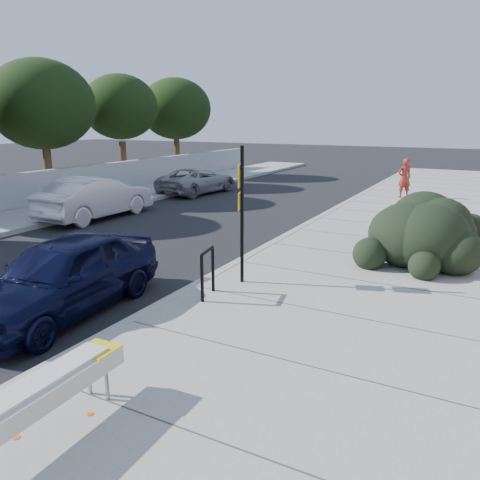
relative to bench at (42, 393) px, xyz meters
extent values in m
plane|color=black|center=(-1.25, 2.80, -0.67)|extent=(120.00, 120.00, 0.00)
cube|color=gray|center=(-10.75, 7.80, -0.59)|extent=(3.00, 50.00, 0.15)
cube|color=#9E9E99|center=(-1.25, 7.80, -0.58)|extent=(0.22, 50.00, 0.17)
cube|color=#9E9E99|center=(-9.25, 7.80, -0.58)|extent=(0.22, 50.00, 0.17)
cylinder|color=#332114|center=(-13.75, 11.80, 0.53)|extent=(0.36, 0.36, 2.40)
ellipsoid|color=black|center=(-13.75, 11.80, 3.53)|extent=(4.60, 4.60, 3.91)
cylinder|color=#332114|center=(-13.75, 16.80, 0.53)|extent=(0.36, 0.36, 2.40)
ellipsoid|color=black|center=(-13.75, 16.80, 3.53)|extent=(4.00, 4.00, 3.40)
cylinder|color=#332114|center=(-13.75, 21.80, 0.53)|extent=(0.36, 0.36, 2.40)
ellipsoid|color=black|center=(-13.75, 21.80, 3.53)|extent=(4.40, 4.40, 3.74)
cylinder|color=gray|center=(-0.17, 0.82, -0.31)|extent=(0.05, 0.05, 0.41)
cylinder|color=gray|center=(0.12, 0.83, -0.31)|extent=(0.05, 0.05, 0.41)
cylinder|color=gray|center=(-0.14, -0.01, -0.14)|extent=(0.09, 1.65, 0.04)
cylinder|color=gray|center=(0.15, 0.00, -0.14)|extent=(0.09, 1.65, 0.04)
cube|color=#B2B2B2|center=(0.00, 0.00, 0.01)|extent=(0.50, 2.18, 0.23)
cube|color=yellow|center=(-0.02, 0.85, 0.13)|extent=(0.46, 0.45, 0.02)
cylinder|color=black|center=(-0.59, 4.15, -0.05)|extent=(0.06, 0.06, 0.93)
cylinder|color=black|center=(-0.71, 4.73, -0.05)|extent=(0.06, 0.06, 0.93)
cylinder|color=black|center=(-0.65, 4.44, 0.41)|extent=(0.18, 0.60, 0.06)
cube|color=black|center=(-0.45, 5.51, 0.93)|extent=(0.09, 0.09, 2.90)
cube|color=yellow|center=(-0.50, 5.49, 1.77)|extent=(0.13, 0.32, 0.47)
cube|color=yellow|center=(-0.50, 5.49, 1.24)|extent=(0.12, 0.30, 0.36)
ellipsoid|color=black|center=(2.75, 9.80, 0.33)|extent=(3.09, 4.89, 1.70)
imported|color=black|center=(-2.79, 2.79, 0.07)|extent=(2.12, 4.45, 1.47)
imported|color=silver|center=(-8.70, 9.57, 0.10)|extent=(1.63, 4.66, 1.54)
imported|color=#929497|center=(-8.75, 16.48, -0.04)|extent=(2.48, 4.67, 1.25)
imported|color=maroon|center=(0.67, 18.91, 0.35)|extent=(0.76, 0.73, 1.75)
camera|label=1|loc=(4.02, -2.96, 2.89)|focal=35.00mm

